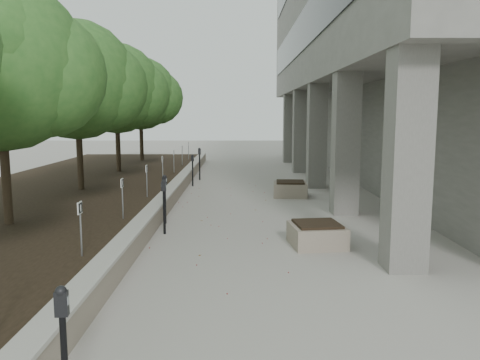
{
  "coord_description": "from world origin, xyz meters",
  "views": [
    {
      "loc": [
        0.36,
        -7.55,
        2.84
      ],
      "look_at": [
        0.41,
        5.86,
        1.0
      ],
      "focal_mm": 35.84,
      "sensor_mm": 36.0,
      "label": 1
    }
  ],
  "objects_px": {
    "parking_meter_5": "(200,164)",
    "crabapple_tree_4": "(117,108)",
    "crabapple_tree_5": "(141,109)",
    "parking_meter_1": "(64,357)",
    "crabapple_tree_2": "(1,101)",
    "planter_back": "(290,189)",
    "planter_front": "(317,234)",
    "parking_meter_3": "(164,207)",
    "parking_meter_2": "(165,199)",
    "crabapple_tree_3": "(78,105)",
    "parking_meter_4": "(193,170)"
  },
  "relations": [
    {
      "from": "parking_meter_4",
      "to": "planter_back",
      "type": "distance_m",
      "value": 4.34
    },
    {
      "from": "crabapple_tree_2",
      "to": "parking_meter_1",
      "type": "height_order",
      "value": "crabapple_tree_2"
    },
    {
      "from": "parking_meter_1",
      "to": "parking_meter_3",
      "type": "relative_size",
      "value": 1.02
    },
    {
      "from": "planter_front",
      "to": "planter_back",
      "type": "xyz_separation_m",
      "value": [
        0.1,
        6.36,
        0.01
      ]
    },
    {
      "from": "crabapple_tree_5",
      "to": "parking_meter_2",
      "type": "height_order",
      "value": "crabapple_tree_5"
    },
    {
      "from": "parking_meter_3",
      "to": "planter_back",
      "type": "xyz_separation_m",
      "value": [
        3.57,
        5.31,
        -0.39
      ]
    },
    {
      "from": "crabapple_tree_4",
      "to": "planter_front",
      "type": "height_order",
      "value": "crabapple_tree_4"
    },
    {
      "from": "crabapple_tree_3",
      "to": "parking_meter_4",
      "type": "bearing_deg",
      "value": 44.57
    },
    {
      "from": "parking_meter_1",
      "to": "parking_meter_2",
      "type": "xyz_separation_m",
      "value": [
        -0.35,
        8.24,
        -0.03
      ]
    },
    {
      "from": "parking_meter_2",
      "to": "crabapple_tree_2",
      "type": "bearing_deg",
      "value": -131.73
    },
    {
      "from": "crabapple_tree_3",
      "to": "parking_meter_4",
      "type": "xyz_separation_m",
      "value": [
        3.35,
        3.3,
        -2.49
      ]
    },
    {
      "from": "parking_meter_4",
      "to": "planter_back",
      "type": "xyz_separation_m",
      "value": [
        3.62,
        -2.37,
        -0.37
      ]
    },
    {
      "from": "crabapple_tree_5",
      "to": "planter_back",
      "type": "height_order",
      "value": "crabapple_tree_5"
    },
    {
      "from": "crabapple_tree_4",
      "to": "planter_back",
      "type": "xyz_separation_m",
      "value": [
        6.97,
        -4.07,
        -2.85
      ]
    },
    {
      "from": "crabapple_tree_2",
      "to": "crabapple_tree_4",
      "type": "xyz_separation_m",
      "value": [
        0.0,
        10.0,
        0.0
      ]
    },
    {
      "from": "crabapple_tree_5",
      "to": "planter_back",
      "type": "xyz_separation_m",
      "value": [
        6.97,
        -9.07,
        -2.85
      ]
    },
    {
      "from": "crabapple_tree_3",
      "to": "parking_meter_3",
      "type": "distance_m",
      "value": 6.07
    },
    {
      "from": "crabapple_tree_5",
      "to": "parking_meter_1",
      "type": "distance_m",
      "value": 21.94
    },
    {
      "from": "parking_meter_1",
      "to": "parking_meter_2",
      "type": "relative_size",
      "value": 1.05
    },
    {
      "from": "parking_meter_3",
      "to": "planter_back",
      "type": "distance_m",
      "value": 6.41
    },
    {
      "from": "crabapple_tree_3",
      "to": "crabapple_tree_5",
      "type": "relative_size",
      "value": 1.0
    },
    {
      "from": "crabapple_tree_2",
      "to": "parking_meter_1",
      "type": "bearing_deg",
      "value": -61.02
    },
    {
      "from": "crabapple_tree_3",
      "to": "planter_front",
      "type": "xyz_separation_m",
      "value": [
        6.87,
        -5.43,
        -2.86
      ]
    },
    {
      "from": "crabapple_tree_2",
      "to": "planter_front",
      "type": "height_order",
      "value": "crabapple_tree_2"
    },
    {
      "from": "crabapple_tree_4",
      "to": "parking_meter_2",
      "type": "relative_size",
      "value": 4.23
    },
    {
      "from": "parking_meter_1",
      "to": "parking_meter_2",
      "type": "bearing_deg",
      "value": 86.36
    },
    {
      "from": "crabapple_tree_3",
      "to": "parking_meter_2",
      "type": "distance_m",
      "value": 5.23
    },
    {
      "from": "parking_meter_3",
      "to": "planter_front",
      "type": "bearing_deg",
      "value": -17.99
    },
    {
      "from": "parking_meter_4",
      "to": "planter_front",
      "type": "height_order",
      "value": "parking_meter_4"
    },
    {
      "from": "crabapple_tree_3",
      "to": "planter_back",
      "type": "bearing_deg",
      "value": 7.63
    },
    {
      "from": "parking_meter_1",
      "to": "crabapple_tree_2",
      "type": "bearing_deg",
      "value": 112.91
    },
    {
      "from": "parking_meter_5",
      "to": "crabapple_tree_4",
      "type": "bearing_deg",
      "value": 176.67
    },
    {
      "from": "planter_back",
      "to": "crabapple_tree_2",
      "type": "bearing_deg",
      "value": -139.6
    },
    {
      "from": "parking_meter_3",
      "to": "planter_back",
      "type": "relative_size",
      "value": 1.15
    },
    {
      "from": "parking_meter_1",
      "to": "planter_front",
      "type": "bearing_deg",
      "value": 55.63
    },
    {
      "from": "crabapple_tree_4",
      "to": "planter_front",
      "type": "xyz_separation_m",
      "value": [
        6.87,
        -10.43,
        -2.86
      ]
    },
    {
      "from": "parking_meter_2",
      "to": "planter_back",
      "type": "relative_size",
      "value": 1.12
    },
    {
      "from": "parking_meter_3",
      "to": "parking_meter_4",
      "type": "xyz_separation_m",
      "value": [
        -0.05,
        7.68,
        -0.02
      ]
    },
    {
      "from": "parking_meter_3",
      "to": "parking_meter_5",
      "type": "relative_size",
      "value": 0.93
    },
    {
      "from": "crabapple_tree_2",
      "to": "crabapple_tree_4",
      "type": "distance_m",
      "value": 10.0
    },
    {
      "from": "crabapple_tree_2",
      "to": "planter_back",
      "type": "xyz_separation_m",
      "value": [
        6.97,
        5.93,
        -2.85
      ]
    },
    {
      "from": "parking_meter_1",
      "to": "parking_meter_2",
      "type": "distance_m",
      "value": 8.25
    },
    {
      "from": "crabapple_tree_3",
      "to": "crabapple_tree_2",
      "type": "bearing_deg",
      "value": -90.0
    },
    {
      "from": "parking_meter_4",
      "to": "parking_meter_3",
      "type": "bearing_deg",
      "value": -79.06
    },
    {
      "from": "planter_front",
      "to": "crabapple_tree_3",
      "type": "bearing_deg",
      "value": 141.68
    },
    {
      "from": "crabapple_tree_3",
      "to": "parking_meter_2",
      "type": "xyz_separation_m",
      "value": [
        3.25,
        -3.26,
        -2.48
      ]
    },
    {
      "from": "crabapple_tree_2",
      "to": "parking_meter_2",
      "type": "xyz_separation_m",
      "value": [
        3.25,
        1.74,
        -2.48
      ]
    },
    {
      "from": "crabapple_tree_3",
      "to": "planter_front",
      "type": "relative_size",
      "value": 4.91
    },
    {
      "from": "crabapple_tree_4",
      "to": "parking_meter_5",
      "type": "distance_m",
      "value": 4.24
    },
    {
      "from": "crabapple_tree_4",
      "to": "planter_front",
      "type": "distance_m",
      "value": 12.81
    }
  ]
}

